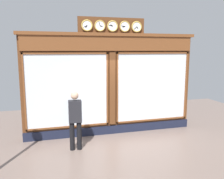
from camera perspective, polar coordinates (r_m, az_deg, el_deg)
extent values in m
plane|color=#7A665B|center=(5.91, 7.65, -19.25)|extent=(14.00, 14.00, 0.00)
cube|color=#5B3319|center=(8.07, -0.28, 0.92)|extent=(5.75, 0.30, 3.26)
cube|color=#191E33|center=(8.26, 0.04, -9.53)|extent=(5.75, 0.08, 0.28)
cube|color=brown|center=(7.80, 0.08, 10.93)|extent=(5.64, 0.08, 0.47)
cube|color=brown|center=(7.83, 0.04, 13.00)|extent=(5.87, 0.20, 0.10)
cube|color=silver|center=(8.43, 9.67, 0.58)|extent=(2.53, 0.02, 2.30)
cube|color=brown|center=(8.31, 9.96, 8.58)|extent=(2.63, 0.04, 0.05)
cube|color=brown|center=(8.66, 9.51, -7.13)|extent=(2.63, 0.04, 0.05)
cube|color=brown|center=(9.03, 17.16, 0.88)|extent=(0.05, 0.04, 2.40)
cube|color=brown|center=(7.95, 1.28, 0.19)|extent=(0.05, 0.04, 2.40)
cube|color=silver|center=(7.67, -10.57, -0.32)|extent=(2.53, 0.02, 2.30)
cube|color=brown|center=(7.54, -10.83, 8.48)|extent=(2.63, 0.04, 0.05)
cube|color=brown|center=(7.93, -10.30, -8.72)|extent=(2.63, 0.04, 0.05)
cube|color=brown|center=(7.65, -20.21, -0.76)|extent=(0.05, 0.04, 2.40)
cube|color=brown|center=(7.86, -1.16, 0.08)|extent=(0.05, 0.04, 2.40)
cube|color=#5B3319|center=(7.91, 0.06, 0.14)|extent=(0.20, 0.10, 2.40)
cube|color=#5B3319|center=(7.89, -0.04, 14.85)|extent=(2.19, 0.06, 0.55)
cylinder|color=white|center=(8.06, 5.90, 14.68)|extent=(0.29, 0.02, 0.29)
torus|color=gold|center=(8.06, 5.91, 14.68)|extent=(0.36, 0.04, 0.36)
cube|color=black|center=(8.06, 6.10, 14.45)|extent=(0.06, 0.01, 0.07)
cube|color=black|center=(8.03, 5.63, 14.41)|extent=(0.10, 0.01, 0.09)
sphere|color=black|center=(8.05, 5.95, 14.69)|extent=(0.02, 0.02, 0.02)
cylinder|color=white|center=(7.93, 3.06, 14.80)|extent=(0.29, 0.02, 0.29)
torus|color=gold|center=(7.92, 3.07, 14.81)|extent=(0.35, 0.04, 0.35)
cube|color=black|center=(7.90, 2.83, 14.75)|extent=(0.08, 0.01, 0.04)
cube|color=black|center=(7.89, 2.66, 14.89)|extent=(0.12, 0.01, 0.03)
sphere|color=black|center=(7.91, 3.10, 14.82)|extent=(0.02, 0.02, 0.02)
cylinder|color=white|center=(7.81, 0.12, 14.90)|extent=(0.29, 0.02, 0.29)
torus|color=gold|center=(7.80, 0.13, 14.90)|extent=(0.36, 0.04, 0.36)
cube|color=black|center=(7.79, -0.08, 15.08)|extent=(0.07, 0.01, 0.06)
cube|color=black|center=(7.78, -0.29, 15.01)|extent=(0.12, 0.01, 0.04)
sphere|color=black|center=(7.79, 0.16, 14.91)|extent=(0.02, 0.02, 0.02)
cylinder|color=white|center=(7.71, -2.90, 14.96)|extent=(0.29, 0.02, 0.29)
torus|color=gold|center=(7.71, -2.90, 14.96)|extent=(0.35, 0.04, 0.35)
cube|color=black|center=(7.70, -2.59, 14.89)|extent=(0.08, 0.01, 0.04)
cube|color=black|center=(7.70, -3.01, 15.40)|extent=(0.05, 0.01, 0.12)
sphere|color=black|center=(7.69, -2.87, 14.97)|extent=(0.02, 0.02, 0.02)
cylinder|color=white|center=(7.63, -6.00, 14.97)|extent=(0.29, 0.02, 0.29)
torus|color=gold|center=(7.63, -5.99, 14.98)|extent=(0.36, 0.04, 0.36)
cube|color=black|center=(7.61, -6.14, 14.74)|extent=(0.06, 0.01, 0.08)
cube|color=black|center=(7.61, -6.39, 14.77)|extent=(0.11, 0.01, 0.07)
sphere|color=black|center=(7.61, -5.98, 14.99)|extent=(0.02, 0.02, 0.02)
cylinder|color=black|center=(7.00, -9.49, -10.91)|extent=(0.14, 0.14, 0.82)
cylinder|color=black|center=(7.01, -7.83, -10.84)|extent=(0.14, 0.14, 0.82)
cube|color=#232328|center=(6.79, -8.81, -5.16)|extent=(0.37, 0.24, 0.62)
sphere|color=tan|center=(6.69, -8.91, -1.43)|extent=(0.22, 0.22, 0.22)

